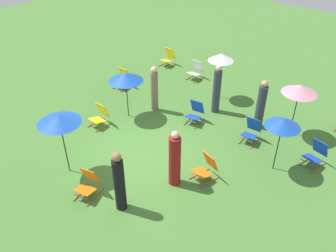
% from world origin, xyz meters
% --- Properties ---
extents(ground_plane, '(40.00, 40.00, 0.00)m').
position_xyz_m(ground_plane, '(0.00, 0.00, 0.00)').
color(ground_plane, '#477A33').
extents(deckchair_0, '(0.61, 0.84, 0.83)m').
position_xyz_m(deckchair_0, '(0.02, 2.64, 0.37)').
color(deckchair_0, olive).
rests_on(deckchair_0, ground).
extents(deckchair_1, '(0.63, 0.85, 0.83)m').
position_xyz_m(deckchair_1, '(2.12, 0.48, 0.37)').
color(deckchair_1, olive).
rests_on(deckchair_1, ground).
extents(deckchair_2, '(0.62, 0.84, 0.83)m').
position_xyz_m(deckchair_2, '(4.20, 3.21, 0.37)').
color(deckchair_2, olive).
rests_on(deckchair_2, ground).
extents(deckchair_3, '(0.48, 0.76, 0.83)m').
position_xyz_m(deckchair_3, '(-2.16, 5.45, 0.37)').
color(deckchair_3, olive).
rests_on(deckchair_3, ground).
extents(deckchair_5, '(0.56, 0.81, 0.83)m').
position_xyz_m(deckchair_5, '(-3.95, 2.72, 0.37)').
color(deckchair_5, olive).
rests_on(deckchair_5, ground).
extents(deckchair_6, '(0.48, 0.76, 0.83)m').
position_xyz_m(deckchair_6, '(-2.34, 0.22, 0.37)').
color(deckchair_6, olive).
rests_on(deckchair_6, ground).
extents(deckchair_7, '(0.48, 0.76, 0.83)m').
position_xyz_m(deckchair_7, '(-4.04, 5.71, 0.37)').
color(deckchair_7, olive).
rests_on(deckchair_7, ground).
extents(deckchair_9, '(0.67, 0.86, 0.83)m').
position_xyz_m(deckchair_9, '(0.13, -2.18, 0.37)').
color(deckchair_9, olive).
rests_on(deckchair_9, ground).
extents(deckchair_10, '(0.57, 0.81, 0.83)m').
position_xyz_m(deckchair_10, '(2.12, 2.98, 0.37)').
color(deckchair_10, olive).
rests_on(deckchair_10, ground).
extents(umbrella_0, '(1.00, 1.00, 1.77)m').
position_xyz_m(umbrella_0, '(3.39, 2.17, 1.64)').
color(umbrella_0, black).
rests_on(umbrella_0, ground).
extents(umbrella_1, '(1.23, 1.23, 1.75)m').
position_xyz_m(umbrella_1, '(-2.06, 1.29, 1.60)').
color(umbrella_1, black).
rests_on(umbrella_1, ground).
extents(umbrella_2, '(1.14, 1.14, 1.86)m').
position_xyz_m(umbrella_2, '(2.93, 4.24, 1.71)').
color(umbrella_2, black).
rests_on(umbrella_2, ground).
extents(umbrella_3, '(1.21, 1.21, 1.93)m').
position_xyz_m(umbrella_3, '(-1.09, -1.99, 1.82)').
color(umbrella_3, black).
rests_on(umbrella_3, ground).
extents(umbrella_4, '(0.99, 0.99, 1.87)m').
position_xyz_m(umbrella_4, '(-0.41, 4.68, 1.72)').
color(umbrella_4, black).
rests_on(umbrella_4, ground).
extents(person_0, '(0.43, 0.43, 1.77)m').
position_xyz_m(person_0, '(1.57, -0.27, 0.83)').
color(person_0, maroon).
rests_on(person_0, ground).
extents(person_1, '(0.41, 0.41, 1.81)m').
position_xyz_m(person_1, '(1.89, 3.86, 0.86)').
color(person_1, '#333847').
rests_on(person_1, ground).
extents(person_2, '(0.38, 0.38, 1.80)m').
position_xyz_m(person_2, '(1.16, -1.91, 0.87)').
color(person_2, black).
rests_on(person_2, ground).
extents(person_3, '(0.38, 0.38, 1.78)m').
position_xyz_m(person_3, '(-1.63, 2.25, 0.87)').
color(person_3, '#72664C').
rests_on(person_3, ground).
extents(person_4, '(0.37, 0.37, 1.87)m').
position_xyz_m(person_4, '(0.15, 3.71, 0.89)').
color(person_4, '#333847').
rests_on(person_4, ground).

